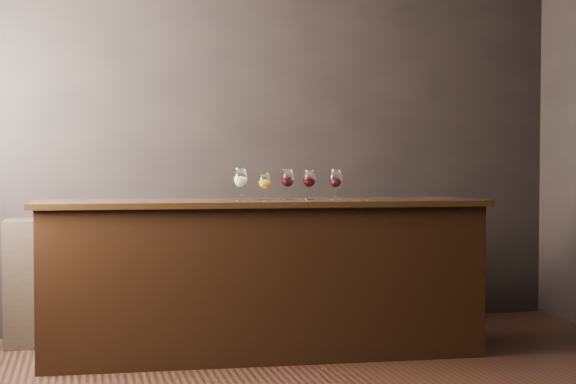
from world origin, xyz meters
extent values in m
cube|color=black|center=(0.00, 2.25, 1.40)|extent=(5.00, 0.02, 2.80)
cube|color=black|center=(-0.13, 1.30, 0.49)|extent=(2.87, 0.85, 0.99)
cube|color=black|center=(-0.13, 1.30, 1.01)|extent=(2.97, 0.93, 0.04)
cube|color=black|center=(-0.59, 2.03, 0.44)|extent=(2.43, 0.40, 0.88)
cylinder|color=white|center=(-0.29, 1.31, 1.03)|extent=(0.07, 0.07, 0.00)
cylinder|color=white|center=(-0.29, 1.31, 1.07)|extent=(0.01, 0.01, 0.08)
ellipsoid|color=white|center=(-0.29, 1.31, 1.17)|extent=(0.09, 0.09, 0.13)
cylinder|color=white|center=(-0.29, 1.31, 1.23)|extent=(0.07, 0.07, 0.01)
ellipsoid|color=#BFD07A|center=(-0.29, 1.31, 1.15)|extent=(0.07, 0.07, 0.06)
cylinder|color=white|center=(-0.13, 1.28, 1.03)|extent=(0.06, 0.06, 0.00)
cylinder|color=white|center=(-0.13, 1.28, 1.06)|extent=(0.01, 0.01, 0.07)
ellipsoid|color=white|center=(-0.13, 1.28, 1.15)|extent=(0.08, 0.08, 0.11)
cylinder|color=white|center=(-0.13, 1.28, 1.20)|extent=(0.06, 0.06, 0.01)
ellipsoid|color=orange|center=(-0.13, 1.28, 1.13)|extent=(0.06, 0.06, 0.05)
cylinder|color=white|center=(0.03, 1.32, 1.03)|extent=(0.07, 0.07, 0.00)
cylinder|color=white|center=(0.03, 1.32, 1.07)|extent=(0.01, 0.01, 0.08)
ellipsoid|color=white|center=(0.03, 1.32, 1.17)|extent=(0.09, 0.09, 0.12)
cylinder|color=white|center=(0.03, 1.32, 1.22)|extent=(0.06, 0.06, 0.01)
ellipsoid|color=black|center=(0.03, 1.32, 1.15)|extent=(0.07, 0.07, 0.06)
cylinder|color=white|center=(0.18, 1.31, 1.03)|extent=(0.07, 0.07, 0.00)
cylinder|color=white|center=(0.18, 1.31, 1.07)|extent=(0.01, 0.01, 0.07)
ellipsoid|color=white|center=(0.18, 1.31, 1.16)|extent=(0.08, 0.08, 0.12)
cylinder|color=white|center=(0.18, 1.31, 1.22)|extent=(0.06, 0.06, 0.01)
ellipsoid|color=black|center=(0.18, 1.31, 1.14)|extent=(0.07, 0.07, 0.05)
cylinder|color=white|center=(0.35, 1.26, 1.03)|extent=(0.07, 0.07, 0.00)
cylinder|color=white|center=(0.35, 1.26, 1.07)|extent=(0.01, 0.01, 0.07)
ellipsoid|color=white|center=(0.35, 1.26, 1.16)|extent=(0.08, 0.08, 0.12)
cylinder|color=white|center=(0.35, 1.26, 1.22)|extent=(0.06, 0.06, 0.01)
ellipsoid|color=black|center=(0.35, 1.26, 1.14)|extent=(0.07, 0.07, 0.05)
camera|label=1|loc=(-1.30, -3.81, 1.26)|focal=50.00mm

